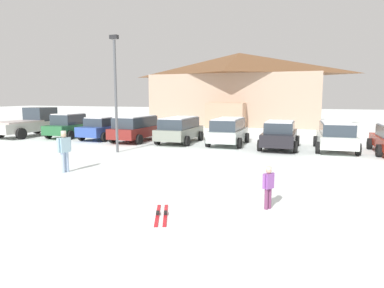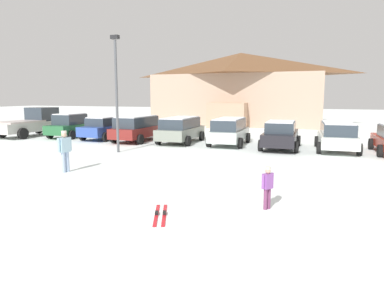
% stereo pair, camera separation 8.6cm
% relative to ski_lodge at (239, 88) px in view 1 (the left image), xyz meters
% --- Properties ---
extents(ground, '(160.00, 160.00, 0.00)m').
position_rel_ski_lodge_xyz_m(ground, '(2.90, -31.40, -3.89)').
color(ground, white).
extents(ski_lodge, '(17.77, 11.98, 7.69)m').
position_rel_ski_lodge_xyz_m(ski_lodge, '(0.00, 0.00, 0.00)').
color(ski_lodge, tan).
rests_on(ski_lodge, ground).
extents(parked_green_coupe, '(2.19, 4.23, 1.76)m').
position_rel_ski_lodge_xyz_m(parked_green_coupe, '(-9.13, -16.85, -3.02)').
color(parked_green_coupe, '#276639').
rests_on(parked_green_coupe, ground).
extents(parked_blue_hatchback, '(2.24, 4.08, 1.59)m').
position_rel_ski_lodge_xyz_m(parked_blue_hatchback, '(-6.08, -17.08, -3.09)').
color(parked_blue_hatchback, '#314FA4').
rests_on(parked_blue_hatchback, ground).
extents(parked_maroon_van, '(2.27, 4.43, 1.71)m').
position_rel_ski_lodge_xyz_m(parked_maroon_van, '(-3.38, -17.28, -2.97)').
color(parked_maroon_van, maroon).
rests_on(parked_maroon_van, ground).
extents(parked_grey_wagon, '(2.24, 4.52, 1.67)m').
position_rel_ski_lodge_xyz_m(parked_grey_wagon, '(-0.33, -16.97, -2.99)').
color(parked_grey_wagon, gray).
rests_on(parked_grey_wagon, ground).
extents(parked_silver_wagon, '(2.19, 4.41, 1.67)m').
position_rel_ski_lodge_xyz_m(parked_silver_wagon, '(2.91, -16.89, -2.99)').
color(parked_silver_wagon, silver).
rests_on(parked_silver_wagon, ground).
extents(parked_black_sedan, '(2.14, 4.57, 1.62)m').
position_rel_ski_lodge_xyz_m(parked_black_sedan, '(6.08, -17.41, -3.07)').
color(parked_black_sedan, black).
rests_on(parked_black_sedan, ground).
extents(parked_white_suv, '(2.32, 4.47, 1.62)m').
position_rel_ski_lodge_xyz_m(parked_white_suv, '(9.09, -17.19, -3.01)').
color(parked_white_suv, white).
rests_on(parked_white_suv, ground).
extents(pickup_truck, '(2.57, 5.75, 2.15)m').
position_rel_ski_lodge_xyz_m(pickup_truck, '(-12.45, -17.11, -2.90)').
color(pickup_truck, beige).
rests_on(pickup_truck, ground).
extents(skier_adult_in_blue_parka, '(0.34, 0.60, 1.67)m').
position_rel_ski_lodge_xyz_m(skier_adult_in_blue_parka, '(-1.44, -26.71, -2.95)').
color(skier_adult_in_blue_parka, '#9CB4D5').
rests_on(skier_adult_in_blue_parka, ground).
extents(skier_child_in_purple_jacket, '(0.30, 0.37, 1.16)m').
position_rel_ski_lodge_xyz_m(skier_child_in_purple_jacket, '(6.78, -28.58, -3.24)').
color(skier_child_in_purple_jacket, '#763860').
rests_on(skier_child_in_purple_jacket, ground).
extents(pair_of_skis, '(0.87, 1.61, 0.08)m').
position_rel_ski_lodge_xyz_m(pair_of_skis, '(4.27, -29.99, -3.87)').
color(pair_of_skis, red).
rests_on(pair_of_skis, ground).
extents(lamp_post, '(0.44, 0.24, 6.18)m').
position_rel_ski_lodge_xyz_m(lamp_post, '(-2.12, -21.70, -0.45)').
color(lamp_post, '#515459').
rests_on(lamp_post, ground).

